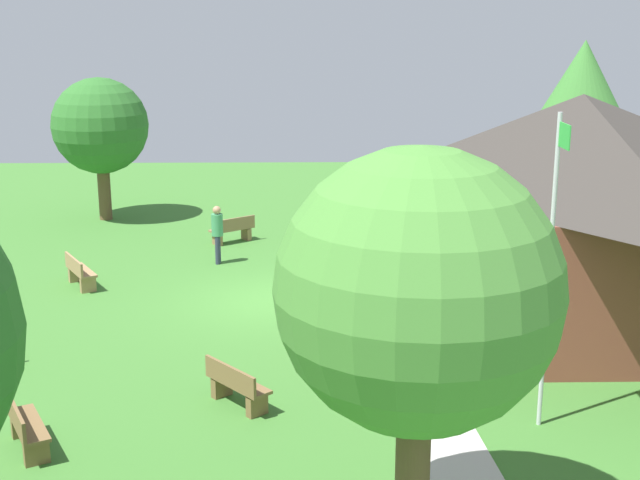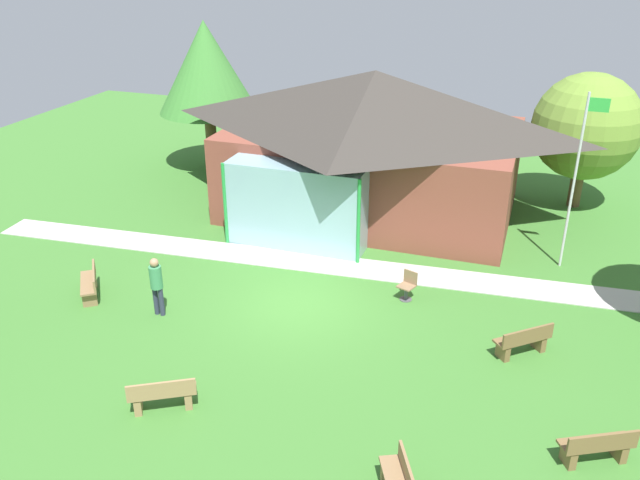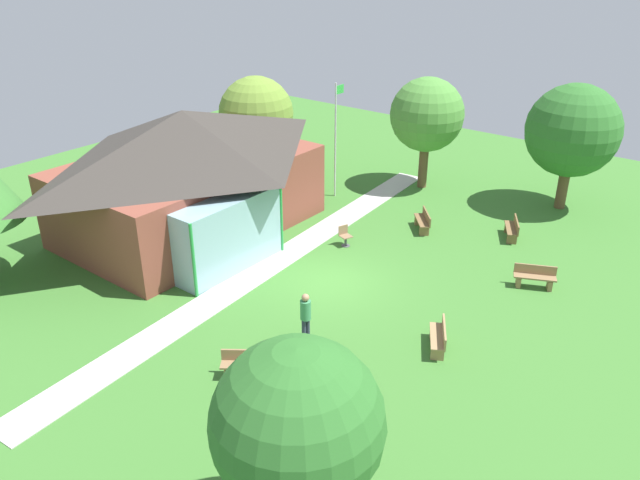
{
  "view_description": "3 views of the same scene",
  "coord_description": "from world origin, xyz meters",
  "px_view_note": "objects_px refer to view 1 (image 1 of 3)",
  "views": [
    {
      "loc": [
        20.85,
        0.84,
        7.03
      ],
      "look_at": [
        -0.48,
        1.24,
        1.5
      ],
      "focal_mm": 47.88,
      "sensor_mm": 36.0,
      "label": 1
    },
    {
      "loc": [
        5.82,
        -15.23,
        9.74
      ],
      "look_at": [
        0.05,
        1.57,
        1.38
      ],
      "focal_mm": 37.06,
      "sensor_mm": 36.0,
      "label": 2
    },
    {
      "loc": [
        -16.37,
        -12.32,
        11.67
      ],
      "look_at": [
        0.68,
        1.02,
        1.15
      ],
      "focal_mm": 35.31,
      "sensor_mm": 36.0,
      "label": 3
    }
  ],
  "objects_px": {
    "tree_behind_pavilion_left": "(582,99)",
    "tree_lawn_corner": "(100,126)",
    "pavilion": "(569,196)",
    "bench_front_center": "(80,273)",
    "flagpole": "(551,260)",
    "bench_mid_left": "(233,231)",
    "visitor_strolling_lawn": "(217,230)",
    "tree_east_hedge": "(418,292)",
    "bench_mid_right": "(236,386)",
    "bench_lawn_far_right": "(26,428)",
    "patio_chair_lawn_spare": "(328,323)"
  },
  "relations": [
    {
      "from": "patio_chair_lawn_spare",
      "to": "tree_lawn_corner",
      "type": "distance_m",
      "value": 14.76
    },
    {
      "from": "pavilion",
      "to": "patio_chair_lawn_spare",
      "type": "height_order",
      "value": "pavilion"
    },
    {
      "from": "pavilion",
      "to": "bench_mid_left",
      "type": "distance_m",
      "value": 11.03
    },
    {
      "from": "bench_mid_left",
      "to": "tree_lawn_corner",
      "type": "xyz_separation_m",
      "value": [
        -3.45,
        -4.88,
        2.96
      ]
    },
    {
      "from": "bench_front_center",
      "to": "bench_lawn_far_right",
      "type": "bearing_deg",
      "value": -21.6
    },
    {
      "from": "pavilion",
      "to": "bench_front_center",
      "type": "bearing_deg",
      "value": -95.76
    },
    {
      "from": "bench_mid_left",
      "to": "tree_behind_pavilion_left",
      "type": "height_order",
      "value": "tree_behind_pavilion_left"
    },
    {
      "from": "visitor_strolling_lawn",
      "to": "bench_front_center",
      "type": "bearing_deg",
      "value": -55.52
    },
    {
      "from": "visitor_strolling_lawn",
      "to": "bench_mid_left",
      "type": "bearing_deg",
      "value": 176.27
    },
    {
      "from": "patio_chair_lawn_spare",
      "to": "visitor_strolling_lawn",
      "type": "height_order",
      "value": "visitor_strolling_lawn"
    },
    {
      "from": "tree_east_hedge",
      "to": "bench_front_center",
      "type": "bearing_deg",
      "value": -148.2
    },
    {
      "from": "bench_mid_right",
      "to": "tree_behind_pavilion_left",
      "type": "relative_size",
      "value": 0.22
    },
    {
      "from": "bench_front_center",
      "to": "bench_mid_right",
      "type": "bearing_deg",
      "value": 2.44
    },
    {
      "from": "bench_front_center",
      "to": "tree_lawn_corner",
      "type": "height_order",
      "value": "tree_lawn_corner"
    },
    {
      "from": "bench_lawn_far_right",
      "to": "bench_front_center",
      "type": "height_order",
      "value": "same"
    },
    {
      "from": "pavilion",
      "to": "bench_front_center",
      "type": "height_order",
      "value": "pavilion"
    },
    {
      "from": "bench_mid_left",
      "to": "visitor_strolling_lawn",
      "type": "relative_size",
      "value": 0.84
    },
    {
      "from": "bench_mid_left",
      "to": "tree_behind_pavilion_left",
      "type": "relative_size",
      "value": 0.23
    },
    {
      "from": "flagpole",
      "to": "patio_chair_lawn_spare",
      "type": "distance_m",
      "value": 6.18
    },
    {
      "from": "bench_front_center",
      "to": "bench_mid_right",
      "type": "relative_size",
      "value": 1.07
    },
    {
      "from": "flagpole",
      "to": "bench_lawn_far_right",
      "type": "distance_m",
      "value": 9.28
    },
    {
      "from": "bench_lawn_far_right",
      "to": "visitor_strolling_lawn",
      "type": "distance_m",
      "value": 11.52
    },
    {
      "from": "bench_mid_right",
      "to": "tree_behind_pavilion_left",
      "type": "height_order",
      "value": "tree_behind_pavilion_left"
    },
    {
      "from": "flagpole",
      "to": "patio_chair_lawn_spare",
      "type": "xyz_separation_m",
      "value": [
        -4.22,
        -3.65,
        -2.66
      ]
    },
    {
      "from": "bench_mid_left",
      "to": "tree_lawn_corner",
      "type": "height_order",
      "value": "tree_lawn_corner"
    },
    {
      "from": "flagpole",
      "to": "visitor_strolling_lawn",
      "type": "xyz_separation_m",
      "value": [
        -10.57,
        -6.74,
        -2.05
      ]
    },
    {
      "from": "bench_mid_left",
      "to": "visitor_strolling_lawn",
      "type": "height_order",
      "value": "visitor_strolling_lawn"
    },
    {
      "from": "bench_mid_right",
      "to": "tree_east_hedge",
      "type": "bearing_deg",
      "value": -10.78
    },
    {
      "from": "tree_lawn_corner",
      "to": "tree_east_hedge",
      "type": "height_order",
      "value": "tree_east_hedge"
    },
    {
      "from": "bench_mid_left",
      "to": "visitor_strolling_lawn",
      "type": "bearing_deg",
      "value": -132.44
    },
    {
      "from": "flagpole",
      "to": "bench_lawn_far_right",
      "type": "height_order",
      "value": "flagpole"
    },
    {
      "from": "patio_chair_lawn_spare",
      "to": "tree_lawn_corner",
      "type": "bearing_deg",
      "value": 52.42
    },
    {
      "from": "bench_lawn_far_right",
      "to": "bench_front_center",
      "type": "xyz_separation_m",
      "value": [
        -9.07,
        -1.4,
        0.0
      ]
    },
    {
      "from": "bench_lawn_far_right",
      "to": "tree_east_hedge",
      "type": "distance_m",
      "value": 7.57
    },
    {
      "from": "bench_mid_right",
      "to": "visitor_strolling_lawn",
      "type": "relative_size",
      "value": 0.82
    },
    {
      "from": "bench_lawn_far_right",
      "to": "tree_behind_pavilion_left",
      "type": "distance_m",
      "value": 21.57
    },
    {
      "from": "bench_front_center",
      "to": "tree_lawn_corner",
      "type": "bearing_deg",
      "value": 157.52
    },
    {
      "from": "bench_mid_right",
      "to": "tree_lawn_corner",
      "type": "bearing_deg",
      "value": 159.87
    },
    {
      "from": "bench_front_center",
      "to": "patio_chair_lawn_spare",
      "type": "relative_size",
      "value": 1.76
    },
    {
      "from": "pavilion",
      "to": "tree_behind_pavilion_left",
      "type": "distance_m",
      "value": 8.67
    },
    {
      "from": "bench_mid_right",
      "to": "visitor_strolling_lawn",
      "type": "bearing_deg",
      "value": 146.61
    },
    {
      "from": "flagpole",
      "to": "tree_behind_pavilion_left",
      "type": "xyz_separation_m",
      "value": [
        -15.1,
        5.23,
        1.35
      ]
    },
    {
      "from": "tree_behind_pavilion_left",
      "to": "tree_east_hedge",
      "type": "distance_m",
      "value": 20.48
    },
    {
      "from": "tree_behind_pavilion_left",
      "to": "tree_lawn_corner",
      "type": "distance_m",
      "value": 16.7
    },
    {
      "from": "flagpole",
      "to": "bench_front_center",
      "type": "distance_m",
      "value": 13.48
    },
    {
      "from": "bench_front_center",
      "to": "tree_behind_pavilion_left",
      "type": "bearing_deg",
      "value": 83.25
    },
    {
      "from": "patio_chair_lawn_spare",
      "to": "flagpole",
      "type": "bearing_deg",
      "value": -118.97
    },
    {
      "from": "patio_chair_lawn_spare",
      "to": "visitor_strolling_lawn",
      "type": "distance_m",
      "value": 7.09
    },
    {
      "from": "patio_chair_lawn_spare",
      "to": "pavilion",
      "type": "bearing_deg",
      "value": -45.16
    },
    {
      "from": "flagpole",
      "to": "bench_front_center",
      "type": "height_order",
      "value": "flagpole"
    }
  ]
}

